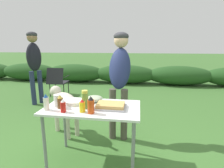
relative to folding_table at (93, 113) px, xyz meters
The scene contains 17 objects.
ground_plane 0.66m from the folding_table, ahead, with size 60.00×60.00×0.00m, color #3D6B2D.
shrub_hedge 4.73m from the folding_table, 90.00° to the left, with size 14.40×0.90×0.70m.
folding_table is the anchor object (origin of this frame).
food_tray 0.24m from the folding_table, ahead, with size 0.35×0.25×0.06m.
plate_stack 0.27m from the folding_table, 167.70° to the left, with size 0.22×0.22×0.04m, color white.
mixing_bowl 0.22m from the folding_table, 98.46° to the left, with size 0.21×0.21×0.07m, color #ADBC99.
paper_cup_stack 0.44m from the folding_table, behind, with size 0.08×0.08×0.14m, color white.
relish_jar 0.20m from the folding_table, 135.15° to the right, with size 0.08×0.08×0.21m.
mustard_bottle 0.24m from the folding_table, 109.68° to the right, with size 0.06×0.06×0.14m.
ketchup_bottle 0.37m from the folding_table, 140.84° to the right, with size 0.06×0.06×0.15m.
beer_bottle 0.39m from the folding_table, 162.52° to the right, with size 0.07×0.07×0.15m.
mayo_bottle 0.54m from the folding_table, 158.75° to the right, with size 0.06×0.06×0.19m.
hot_sauce_bottle 0.27m from the folding_table, 79.55° to the right, with size 0.07×0.07×0.19m.
standing_person_in_navy_coat 0.87m from the folding_table, 72.37° to the left, with size 0.34×0.47×1.64m.
standing_person_in_dark_puffer 2.82m from the folding_table, 134.76° to the left, with size 0.40×0.43×1.75m.
dog 0.98m from the folding_table, 134.41° to the left, with size 0.75×0.61×0.75m.
camp_chair_green_behind_table 3.20m from the folding_table, 123.22° to the left, with size 0.51×0.62×0.83m.
Camera 1 is at (0.52, -1.88, 1.45)m, focal length 28.00 mm.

